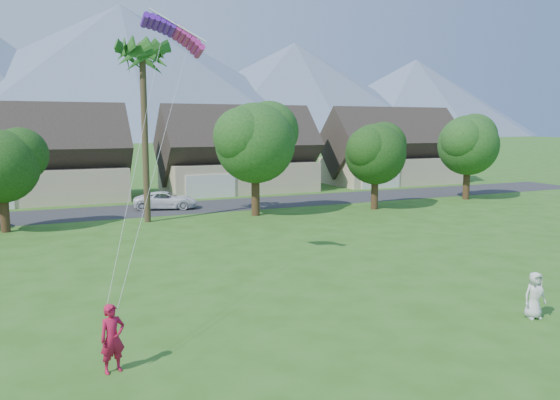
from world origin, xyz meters
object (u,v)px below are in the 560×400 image
watcher (535,295)px  parked_car (166,200)px  parafoil_kite (175,31)px  kite_flyer (112,338)px

watcher → parked_car: size_ratio=0.33×
watcher → parafoil_kite: size_ratio=0.58×
parked_car → parafoil_kite: parafoil_kite is taller
kite_flyer → parked_car: (7.78, 28.96, -0.27)m
kite_flyer → watcher: bearing=-22.0°
kite_flyer → parafoil_kite: size_ratio=0.67×
kite_flyer → parked_car: kite_flyer is taller
parked_car → parafoil_kite: (-3.77, -20.38, 10.04)m
parked_car → watcher: bearing=-151.0°
kite_flyer → watcher: 14.31m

